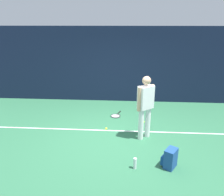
{
  "coord_description": "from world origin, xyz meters",
  "views": [
    {
      "loc": [
        0.38,
        -5.27,
        2.98
      ],
      "look_at": [
        0.0,
        0.4,
        1.0
      ],
      "focal_mm": 35.44,
      "sensor_mm": 36.0,
      "label": 1
    }
  ],
  "objects_px": {
    "tennis_player": "(145,104)",
    "tennis_ball_by_fence": "(144,122)",
    "backpack": "(170,158)",
    "tennis_ball_near_player": "(106,128)",
    "tennis_racket": "(116,116)",
    "water_bottle": "(135,163)"
  },
  "relations": [
    {
      "from": "tennis_player",
      "to": "tennis_ball_by_fence",
      "type": "height_order",
      "value": "tennis_player"
    },
    {
      "from": "tennis_ball_near_player",
      "to": "water_bottle",
      "type": "height_order",
      "value": "water_bottle"
    },
    {
      "from": "tennis_racket",
      "to": "backpack",
      "type": "relative_size",
      "value": 1.45
    },
    {
      "from": "tennis_racket",
      "to": "backpack",
      "type": "height_order",
      "value": "backpack"
    },
    {
      "from": "tennis_ball_by_fence",
      "to": "tennis_player",
      "type": "bearing_deg",
      "value": -93.75
    },
    {
      "from": "tennis_racket",
      "to": "backpack",
      "type": "distance_m",
      "value": 2.94
    },
    {
      "from": "backpack",
      "to": "water_bottle",
      "type": "distance_m",
      "value": 0.75
    },
    {
      "from": "backpack",
      "to": "tennis_ball_near_player",
      "type": "height_order",
      "value": "backpack"
    },
    {
      "from": "backpack",
      "to": "tennis_ball_near_player",
      "type": "xyz_separation_m",
      "value": [
        -1.52,
        1.64,
        -0.18
      ]
    },
    {
      "from": "tennis_ball_by_fence",
      "to": "tennis_racket",
      "type": "bearing_deg",
      "value": 152.37
    },
    {
      "from": "tennis_ball_by_fence",
      "to": "tennis_ball_near_player",
      "type": "bearing_deg",
      "value": -154.79
    },
    {
      "from": "tennis_player",
      "to": "backpack",
      "type": "relative_size",
      "value": 3.86
    },
    {
      "from": "tennis_player",
      "to": "tennis_ball_by_fence",
      "type": "bearing_deg",
      "value": 47.65
    },
    {
      "from": "backpack",
      "to": "tennis_player",
      "type": "bearing_deg",
      "value": -126.29
    },
    {
      "from": "tennis_racket",
      "to": "backpack",
      "type": "xyz_separation_m",
      "value": [
        1.29,
        -2.63,
        0.2
      ]
    },
    {
      "from": "tennis_ball_near_player",
      "to": "tennis_racket",
      "type": "bearing_deg",
      "value": 76.99
    },
    {
      "from": "tennis_player",
      "to": "tennis_ball_near_player",
      "type": "xyz_separation_m",
      "value": [
        -1.06,
        0.39,
        -0.93
      ]
    },
    {
      "from": "tennis_player",
      "to": "tennis_racket",
      "type": "relative_size",
      "value": 2.67
    },
    {
      "from": "backpack",
      "to": "tennis_ball_by_fence",
      "type": "xyz_separation_m",
      "value": [
        -0.4,
        2.17,
        -0.18
      ]
    },
    {
      "from": "tennis_ball_near_player",
      "to": "water_bottle",
      "type": "xyz_separation_m",
      "value": [
        0.78,
        -1.75,
        0.09
      ]
    },
    {
      "from": "tennis_racket",
      "to": "tennis_ball_by_fence",
      "type": "bearing_deg",
      "value": 82.2
    },
    {
      "from": "tennis_player",
      "to": "water_bottle",
      "type": "relative_size",
      "value": 6.8
    }
  ]
}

